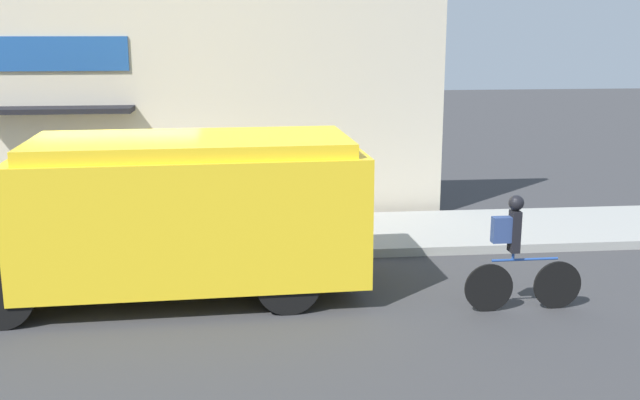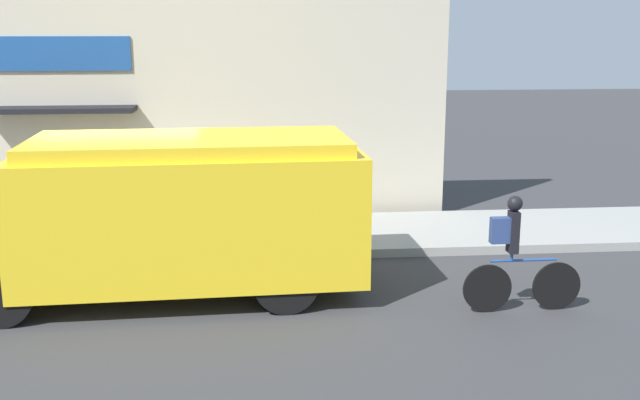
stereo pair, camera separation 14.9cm
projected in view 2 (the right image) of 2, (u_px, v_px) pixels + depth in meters
ground_plane at (130, 265)px, 12.56m from camera, size 70.00×70.00×0.00m
sidewalk at (141, 239)px, 13.81m from camera, size 28.00×2.62×0.16m
storefront at (143, 82)px, 14.82m from camera, size 12.16×0.86×5.71m
school_bus at (169, 213)px, 10.92m from camera, size 6.25×2.76×2.36m
cyclist at (516, 257)px, 10.35m from camera, size 1.69×0.21×1.66m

